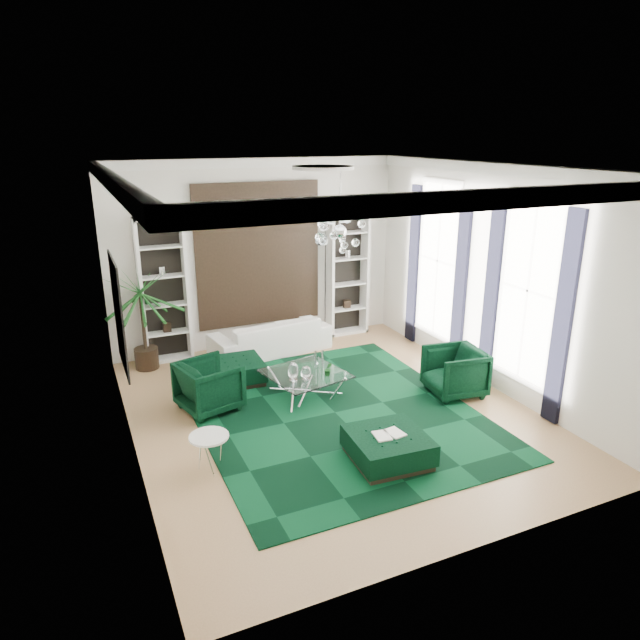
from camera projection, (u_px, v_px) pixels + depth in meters
name	position (u px, v px, depth m)	size (l,w,h in m)	color
floor	(330.00, 412.00, 9.14)	(6.00, 7.00, 0.02)	tan
ceiling	(332.00, 166.00, 7.94)	(6.00, 7.00, 0.02)	white
wall_back	(258.00, 254.00, 11.58)	(6.00, 0.02, 3.80)	silver
wall_front	(486.00, 389.00, 5.49)	(6.00, 0.02, 3.80)	silver
wall_left	(121.00, 324.00, 7.37)	(0.02, 7.00, 3.80)	silver
wall_right	(491.00, 278.00, 9.71)	(0.02, 7.00, 3.80)	silver
crown_molding	(332.00, 174.00, 7.97)	(6.00, 7.00, 0.18)	white
ceiling_medallion	(323.00, 168.00, 8.21)	(0.90, 0.90, 0.05)	white
tapestry	(258.00, 255.00, 11.54)	(2.50, 0.06, 2.80)	black
shelving_left	(164.00, 291.00, 10.81)	(0.90, 0.38, 2.80)	white
shelving_right	(347.00, 271.00, 12.32)	(0.90, 0.38, 2.80)	white
painting	(120.00, 314.00, 7.92)	(0.04, 1.30, 1.60)	black
window_near	(528.00, 291.00, 8.92)	(0.03, 1.10, 2.90)	white
curtain_near_a	(563.00, 320.00, 8.31)	(0.07, 0.30, 3.25)	black
curtain_near_b	(491.00, 294.00, 9.66)	(0.07, 0.30, 3.25)	black
window_far	(438.00, 261.00, 11.00)	(0.03, 1.10, 2.90)	white
curtain_far_a	(461.00, 283.00, 10.39)	(0.07, 0.30, 3.25)	black
curtain_far_b	(414.00, 265.00, 11.74)	(0.07, 0.30, 3.25)	black
rug	(335.00, 413.00, 9.06)	(4.20, 5.00, 0.02)	black
sofa	(270.00, 336.00, 11.49)	(2.39, 0.94, 0.70)	white
armchair_left	(209.00, 386.00, 9.10)	(0.87, 0.89, 0.81)	black
armchair_right	(455.00, 372.00, 9.63)	(0.87, 0.89, 0.81)	black
coffee_table	(306.00, 384.00, 9.63)	(1.20, 1.20, 0.41)	white
ottoman_side	(237.00, 371.00, 10.16)	(0.90, 0.90, 0.40)	black
ottoman_front	(388.00, 448.00, 7.69)	(1.00, 1.00, 0.40)	black
book	(388.00, 434.00, 7.63)	(0.42, 0.28, 0.03)	white
side_table	(210.00, 453.00, 7.47)	(0.52, 0.52, 0.50)	white
palm	(142.00, 308.00, 10.45)	(1.50, 1.50, 2.40)	#19591E
chandelier	(340.00, 231.00, 8.50)	(0.80, 0.80, 0.72)	white
table_plant	(328.00, 369.00, 9.43)	(0.13, 0.11, 0.24)	#19591E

